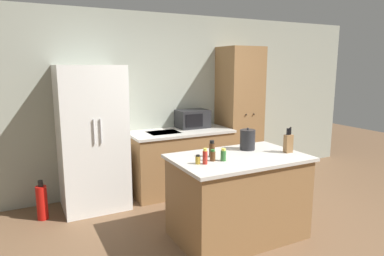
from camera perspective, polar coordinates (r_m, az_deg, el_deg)
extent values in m
plane|color=brown|center=(3.70, 11.33, -19.78)|extent=(14.00, 14.00, 0.00)
cube|color=#9EA393|center=(5.25, -4.10, 4.37)|extent=(7.20, 0.06, 2.60)
cube|color=white|center=(4.59, -16.33, -1.60)|extent=(0.81, 0.71, 1.86)
cylinder|color=silver|center=(4.20, -16.01, -0.61)|extent=(0.02, 0.02, 0.30)
cylinder|color=silver|center=(4.22, -14.95, -0.52)|extent=(0.02, 0.02, 0.30)
cube|color=olive|center=(5.11, -1.93, -5.65)|extent=(1.46, 0.66, 0.87)
cube|color=beige|center=(5.00, -1.96, -0.64)|extent=(1.50, 0.70, 0.03)
cube|color=#9EA0A3|center=(4.90, -4.75, -0.78)|extent=(0.44, 0.34, 0.01)
cube|color=olive|center=(5.55, 7.87, 2.20)|extent=(0.60, 0.55, 2.13)
sphere|color=black|center=(5.27, 9.03, 2.21)|extent=(0.02, 0.02, 0.02)
sphere|color=black|center=(5.36, 10.28, 2.30)|extent=(0.02, 0.02, 0.02)
cube|color=olive|center=(3.81, 7.68, -11.48)|extent=(1.35, 0.84, 0.87)
cube|color=beige|center=(3.67, 7.85, -4.91)|extent=(1.41, 0.90, 0.03)
cube|color=#232326|center=(5.22, 0.08, 1.55)|extent=(0.47, 0.33, 0.27)
cube|color=black|center=(5.05, 0.39, 1.24)|extent=(0.28, 0.01, 0.19)
cube|color=olive|center=(3.90, 15.75, -2.53)|extent=(0.09, 0.06, 0.20)
cylinder|color=black|center=(3.85, 15.59, -0.60)|extent=(0.02, 0.02, 0.08)
cylinder|color=black|center=(3.87, 15.80, -0.60)|extent=(0.02, 0.02, 0.07)
cylinder|color=black|center=(3.88, 15.97, -0.53)|extent=(0.02, 0.02, 0.08)
cylinder|color=black|center=(3.89, 16.11, -0.44)|extent=(0.02, 0.02, 0.09)
cylinder|color=#563319|center=(3.45, 3.46, -4.71)|extent=(0.06, 0.06, 0.10)
cylinder|color=#286628|center=(3.43, 3.47, -3.76)|extent=(0.04, 0.04, 0.02)
cylinder|color=#563319|center=(3.59, 3.33, -3.70)|extent=(0.06, 0.06, 0.14)
cylinder|color=black|center=(3.57, 3.35, -2.33)|extent=(0.05, 0.05, 0.03)
cylinder|color=#B2281E|center=(3.33, 2.19, -4.95)|extent=(0.05, 0.05, 0.13)
cylinder|color=#E5DB4C|center=(3.31, 2.20, -3.62)|extent=(0.04, 0.04, 0.03)
cylinder|color=gold|center=(3.34, 0.98, -5.39)|extent=(0.05, 0.05, 0.07)
cylinder|color=black|center=(3.33, 0.98, -4.63)|extent=(0.04, 0.04, 0.02)
cylinder|color=#337033|center=(3.46, 5.24, -4.62)|extent=(0.06, 0.06, 0.10)
cylinder|color=#E5DB4C|center=(3.44, 5.26, -3.59)|extent=(0.04, 0.04, 0.02)
cylinder|color=#232326|center=(3.93, 9.24, -1.93)|extent=(0.17, 0.17, 0.23)
sphere|color=#262628|center=(3.91, 9.30, -0.12)|extent=(0.02, 0.02, 0.02)
cylinder|color=red|center=(4.62, -23.72, -11.34)|extent=(0.13, 0.13, 0.42)
cylinder|color=black|center=(4.53, -23.94, -8.44)|extent=(0.06, 0.06, 0.07)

